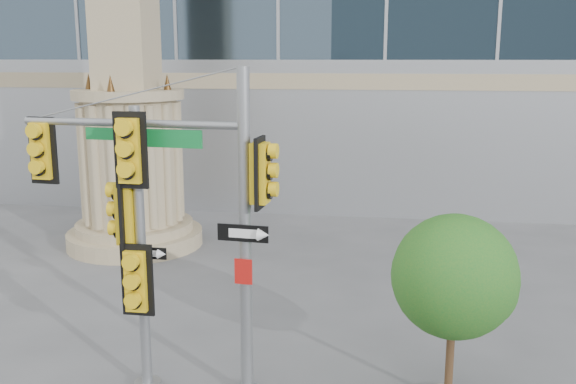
# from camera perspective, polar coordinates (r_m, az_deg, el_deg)

# --- Properties ---
(monument) EXTENTS (4.40, 4.40, 16.60)m
(monument) POSITION_cam_1_polar(r_m,az_deg,el_deg) (21.08, -14.10, 9.96)
(monument) COLOR tan
(monument) RESTS_ON ground
(main_signal_pole) EXTENTS (4.61, 0.81, 5.96)m
(main_signal_pole) POSITION_cam_1_polar(r_m,az_deg,el_deg) (11.46, -9.01, -0.41)
(main_signal_pole) COLOR slate
(main_signal_pole) RESTS_ON ground
(secondary_signal_pole) EXTENTS (0.90, 0.68, 5.29)m
(secondary_signal_pole) POSITION_cam_1_polar(r_m,az_deg,el_deg) (11.68, -13.49, -3.31)
(secondary_signal_pole) COLOR slate
(secondary_signal_pole) RESTS_ON ground
(street_tree) EXTENTS (2.23, 2.18, 3.48)m
(street_tree) POSITION_cam_1_polar(r_m,az_deg,el_deg) (11.61, 14.74, -7.69)
(street_tree) COLOR tan
(street_tree) RESTS_ON ground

